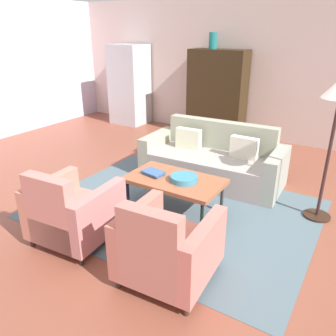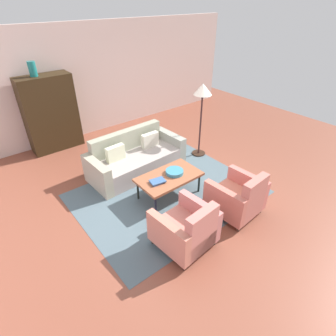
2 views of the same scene
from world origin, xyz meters
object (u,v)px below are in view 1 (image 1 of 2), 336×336
Objects in this scene: armchair_right at (166,250)px; vase_tall at (213,41)px; book_stack at (153,173)px; cabinet at (217,94)px; armchair_left at (71,214)px; coffee_table at (175,181)px; refrigerator at (130,85)px; couch at (214,161)px; fruit_bowl at (184,178)px.

armchair_right is 2.80× the size of vase_tall.
cabinet is (-0.66, 3.37, 0.42)m from book_stack.
cabinet reaches higher than armchair_left.
coffee_table is 3.82× the size of vase_tall.
refrigerator is (-2.25, -0.10, 0.03)m from cabinet.
book_stack is 3.46m from cabinet.
vase_tall is (-0.81, 3.36, 1.48)m from book_stack.
armchair_right is (0.61, -2.35, 0.06)m from couch.
cabinet is (-0.96, 3.33, 0.48)m from coffee_table.
coffee_table is at bearing 7.03° from book_stack.
book_stack is at bearing -48.28° from refrigerator.
armchair_right is at bearing -49.07° from refrigerator.
couch is 2.43× the size of armchair_right.
armchair_left reaches higher than coffee_table.
armchair_right is at bearing 102.14° from couch.
refrigerator is at bearing 116.20° from armchair_left.
refrigerator is at bearing -34.87° from couch.
armchair_right is at bearing -62.60° from coffee_table.
cabinet is 2.25m from refrigerator.
cabinet is at bearing 1.81° from vase_tall.
fruit_bowl is 0.43m from book_stack.
book_stack is at bearing 124.75° from armchair_right.
armchair_right reaches higher than coffee_table.
book_stack is (0.30, 1.13, 0.13)m from armchair_left.
vase_tall is at bearing 91.96° from armchair_left.
couch is 7.11× the size of book_stack.
vase_tall is (-1.24, 3.33, 1.47)m from fruit_bowl.
couch is 2.43m from armchair_right.
refrigerator is at bearing 127.14° from armchair_right.
armchair_left is 0.48× the size of refrigerator.
couch is 2.43m from cabinet.
refrigerator is at bearing 134.80° from coffee_table.
refrigerator is (-2.91, 3.26, 0.45)m from book_stack.
couch reaches higher than coffee_table.
couch is 2.43m from armchair_left.
refrigerator reaches higher than armchair_right.
cabinet reaches higher than coffee_table.
vase_tall is at bearing 103.54° from book_stack.
fruit_bowl is 3.53m from cabinet.
armchair_right is 1.27m from fruit_bowl.
vase_tall is 2.34m from refrigerator.
book_stack is at bearing -78.92° from cabinet.
armchair_left is at bearing -104.84° from book_stack.
coffee_table is 1.32m from armchair_right.
couch is at bearing -32.52° from refrigerator.
vase_tall is at bearing -65.12° from couch.
book_stack is (-0.90, 1.13, 0.13)m from armchair_right.
couch is at bearing 100.70° from armchair_right.
armchair_left is 1.18m from book_stack.
coffee_table is 3.50m from cabinet.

